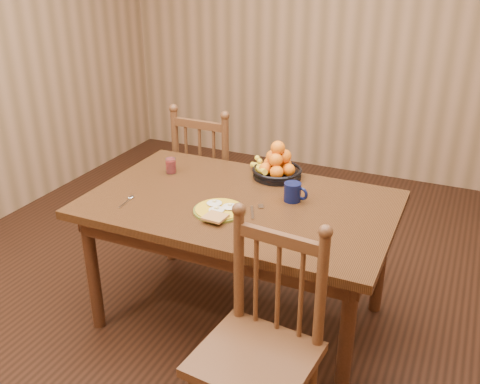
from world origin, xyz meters
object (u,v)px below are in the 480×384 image
at_px(chair_near, 260,348).
at_px(coffee_mug, 293,192).
at_px(chair_far, 212,179).
at_px(dining_table, 240,215).
at_px(fruit_bowl, 277,166).
at_px(breakfast_plate, 219,210).

xyz_separation_m(chair_near, coffee_mug, (-0.17, 0.85, 0.31)).
relative_size(chair_far, coffee_mug, 7.57).
xyz_separation_m(dining_table, fruit_bowl, (0.06, 0.38, 0.15)).
bearing_deg(coffee_mug, dining_table, -156.02).
relative_size(chair_far, chair_near, 1.01).
xyz_separation_m(chair_far, coffee_mug, (0.81, -0.63, 0.31)).
distance_m(breakfast_plate, fruit_bowl, 0.56).
bearing_deg(coffee_mug, chair_far, 142.19).
relative_size(chair_near, coffee_mug, 7.49).
bearing_deg(chair_near, chair_far, 128.89).
bearing_deg(chair_near, breakfast_plate, 134.55).
relative_size(breakfast_plate, coffee_mug, 2.18).
xyz_separation_m(breakfast_plate, fruit_bowl, (0.10, 0.55, 0.05)).
distance_m(breakfast_plate, coffee_mug, 0.41).
xyz_separation_m(dining_table, breakfast_plate, (-0.04, -0.17, 0.10)).
height_order(chair_far, chair_near, chair_far).
distance_m(chair_near, breakfast_plate, 0.78).
relative_size(chair_near, fruit_bowl, 3.10).
relative_size(dining_table, chair_near, 1.60).
distance_m(chair_far, fruit_bowl, 0.78).
relative_size(coffee_mug, fruit_bowl, 0.41).
bearing_deg(chair_near, fruit_bowl, 113.44).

